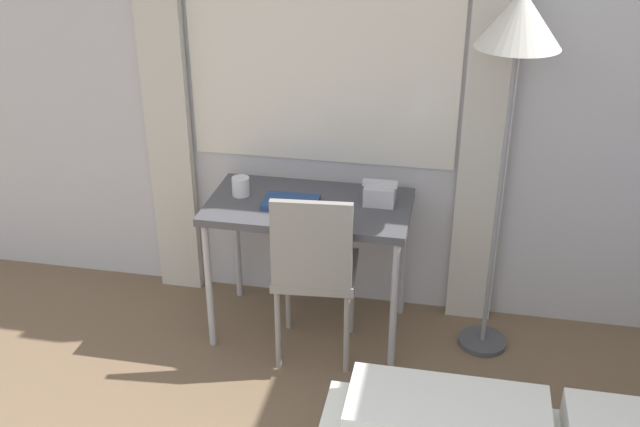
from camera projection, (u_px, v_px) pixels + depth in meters
wall_back_with_window at (332, 67)px, 3.80m from camera, size 5.36×0.13×2.70m
desk at (309, 216)px, 3.79m from camera, size 1.02×0.57×0.75m
desk_chair at (314, 265)px, 3.62m from camera, size 0.43×0.43×0.94m
standing_lamp at (517, 43)px, 3.24m from camera, size 0.38×0.38×1.83m
telephone at (380, 193)px, 3.73m from camera, size 0.18×0.13×0.12m
book at (291, 202)px, 3.74m from camera, size 0.28×0.19×0.02m
mug at (241, 186)px, 3.82m from camera, size 0.09×0.09×0.10m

